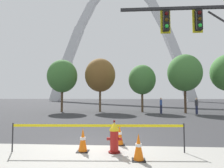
# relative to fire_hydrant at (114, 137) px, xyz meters

# --- Properties ---
(ground_plane) EXTENTS (240.00, 240.00, 0.00)m
(ground_plane) POSITION_rel_fire_hydrant_xyz_m (-0.65, 0.83, -0.47)
(ground_plane) COLOR #333335
(fire_hydrant) EXTENTS (0.46, 0.48, 0.99)m
(fire_hydrant) POSITION_rel_fire_hydrant_xyz_m (0.00, 0.00, 0.00)
(fire_hydrant) COLOR #5E0F0D
(fire_hydrant) RESTS_ON ground
(caution_tape_barrier) EXTENTS (5.36, 0.30, 0.90)m
(caution_tape_barrier) POSITION_rel_fire_hydrant_xyz_m (-0.51, -0.01, 0.16)
(caution_tape_barrier) COLOR #232326
(caution_tape_barrier) RESTS_ON ground
(traffic_cone_by_hydrant) EXTENTS (0.36, 0.36, 0.73)m
(traffic_cone_by_hydrant) POSITION_rel_fire_hydrant_xyz_m (0.69, -0.67, -0.11)
(traffic_cone_by_hydrant) COLOR black
(traffic_cone_by_hydrant) RESTS_ON ground
(traffic_cone_mid_sidewalk) EXTENTS (0.36, 0.36, 0.73)m
(traffic_cone_mid_sidewalk) POSITION_rel_fire_hydrant_xyz_m (0.13, 0.94, -0.11)
(traffic_cone_mid_sidewalk) COLOR black
(traffic_cone_mid_sidewalk) RESTS_ON ground
(traffic_cone_curb_edge) EXTENTS (0.36, 0.36, 0.73)m
(traffic_cone_curb_edge) POSITION_rel_fire_hydrant_xyz_m (-0.99, 0.03, -0.11)
(traffic_cone_curb_edge) COLOR black
(traffic_cone_curb_edge) RESTS_ON ground
(traffic_signal_gantry) EXTENTS (6.42, 0.44, 6.00)m
(traffic_signal_gantry) POSITION_rel_fire_hydrant_xyz_m (4.61, 2.35, 3.80)
(traffic_signal_gantry) COLOR #232326
(traffic_signal_gantry) RESTS_ON ground
(monument_arch) EXTENTS (49.88, 3.16, 44.18)m
(monument_arch) POSITION_rel_fire_hydrant_xyz_m (-0.65, 59.23, 18.84)
(monument_arch) COLOR silver
(monument_arch) RESTS_ON ground
(tree_far_left) EXTENTS (3.35, 3.35, 5.87)m
(tree_far_left) POSITION_rel_fire_hydrant_xyz_m (-6.69, 14.96, 3.55)
(tree_far_left) COLOR brown
(tree_far_left) RESTS_ON ground
(tree_left_mid) EXTENTS (3.45, 3.45, 6.04)m
(tree_left_mid) POSITION_rel_fire_hydrant_xyz_m (-2.44, 15.38, 3.67)
(tree_left_mid) COLOR brown
(tree_left_mid) RESTS_ON ground
(tree_center_left) EXTENTS (2.99, 2.99, 5.23)m
(tree_center_left) POSITION_rel_fire_hydrant_xyz_m (2.26, 15.18, 3.11)
(tree_center_left) COLOR brown
(tree_center_left) RESTS_ON ground
(tree_center_right) EXTENTS (3.49, 3.49, 6.10)m
(tree_center_right) POSITION_rel_fire_hydrant_xyz_m (6.57, 14.15, 3.71)
(tree_center_right) COLOR #473323
(tree_center_right) RESTS_ON ground
(pedestrian_walking_left) EXTENTS (0.37, 0.39, 1.59)m
(pedestrian_walking_left) POSITION_rel_fire_hydrant_xyz_m (7.25, 12.95, 0.35)
(pedestrian_walking_left) COLOR #232847
(pedestrian_walking_left) RESTS_ON ground
(pedestrian_standing_center) EXTENTS (0.28, 0.38, 1.59)m
(pedestrian_standing_center) POSITION_rel_fire_hydrant_xyz_m (4.00, 13.64, 0.35)
(pedestrian_standing_center) COLOR #232847
(pedestrian_standing_center) RESTS_ON ground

